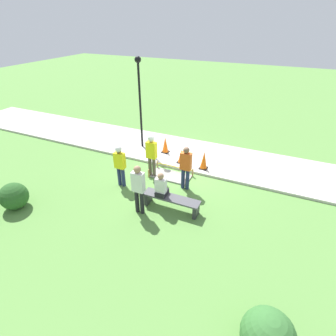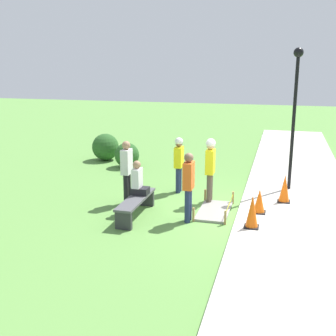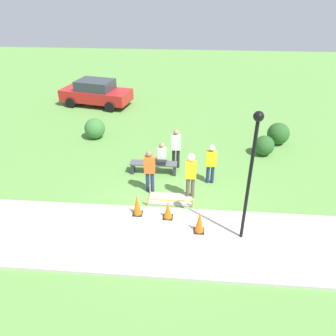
{
  "view_description": "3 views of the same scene",
  "coord_description": "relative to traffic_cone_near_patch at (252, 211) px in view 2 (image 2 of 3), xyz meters",
  "views": [
    {
      "loc": [
        -3.58,
        8.93,
        5.72
      ],
      "look_at": [
        -0.36,
        1.78,
        1.13
      ],
      "focal_mm": 28.0,
      "sensor_mm": 36.0,
      "label": 1
    },
    {
      "loc": [
        -10.38,
        -0.96,
        3.84
      ],
      "look_at": [
        0.58,
        2.03,
        0.98
      ],
      "focal_mm": 45.0,
      "sensor_mm": 36.0,
      "label": 2
    },
    {
      "loc": [
        0.77,
        -9.26,
        7.14
      ],
      "look_at": [
        -0.13,
        1.63,
        0.78
      ],
      "focal_mm": 35.0,
      "sensor_mm": 36.0,
      "label": 3
    }
  ],
  "objects": [
    {
      "name": "bystander_in_orange_shirt",
      "position": [
        0.23,
        1.57,
        0.49
      ],
      "size": [
        0.4,
        0.23,
        1.73
      ],
      "color": "navy",
      "rests_on": "ground_plane"
    },
    {
      "name": "shrub_rounded_far",
      "position": [
        5.08,
        5.0,
        -0.03
      ],
      "size": [
        0.92,
        0.92,
        0.92
      ],
      "color": "#285623",
      "rests_on": "ground_plane"
    },
    {
      "name": "sidewalk",
      "position": [
        1.01,
        -1.12,
        -0.44
      ],
      "size": [
        28.0,
        3.1,
        0.1
      ],
      "color": "#BCB7AD",
      "rests_on": "ground_plane"
    },
    {
      "name": "traffic_cone_sidewalk_edge",
      "position": [
        2.11,
        -0.72,
        -0.01
      ],
      "size": [
        0.34,
        0.34,
        0.77
      ],
      "color": "black",
      "rests_on": "sidewalk"
    },
    {
      "name": "worker_assistant",
      "position": [
        2.53,
        2.37,
        0.5
      ],
      "size": [
        0.4,
        0.24,
        1.68
      ],
      "color": "navy",
      "rests_on": "ground_plane"
    },
    {
      "name": "worker_supervisor",
      "position": [
        1.77,
        1.3,
        0.61
      ],
      "size": [
        0.4,
        0.26,
        1.83
      ],
      "color": "brown",
      "rests_on": "ground_plane"
    },
    {
      "name": "bystander_in_gray_shirt",
      "position": [
        1.1,
        3.49,
        0.52
      ],
      "size": [
        0.4,
        0.23,
        1.78
      ],
      "color": "black",
      "rests_on": "ground_plane"
    },
    {
      "name": "wet_concrete_patch",
      "position": [
        1.05,
        1.04,
        -0.45
      ],
      "size": [
        1.66,
        0.84,
        0.36
      ],
      "color": "gray",
      "rests_on": "ground_plane"
    },
    {
      "name": "traffic_cone_far_patch",
      "position": [
        1.05,
        -0.11,
        -0.08
      ],
      "size": [
        0.34,
        0.34,
        0.62
      ],
      "color": "black",
      "rests_on": "sidewalk"
    },
    {
      "name": "traffic_cone_near_patch",
      "position": [
        0.0,
        0.0,
        0.0
      ],
      "size": [
        0.34,
        0.34,
        0.79
      ],
      "color": "black",
      "rests_on": "sidewalk"
    },
    {
      "name": "lamppost_near",
      "position": [
        3.42,
        -0.86,
        2.3
      ],
      "size": [
        0.28,
        0.28,
        4.15
      ],
      "color": "black",
      "rests_on": "sidewalk"
    },
    {
      "name": "park_bench",
      "position": [
        0.21,
        2.92,
        -0.13
      ],
      "size": [
        1.96,
        0.44,
        0.5
      ],
      "color": "#2D2D33",
      "rests_on": "ground_plane"
    },
    {
      "name": "shrub_rounded_mid",
      "position": [
        5.96,
        6.25,
        0.05
      ],
      "size": [
        1.07,
        1.07,
        1.07
      ],
      "color": "#285623",
      "rests_on": "ground_plane"
    },
    {
      "name": "person_seated_on_bench",
      "position": [
        0.55,
        2.97,
        0.35
      ],
      "size": [
        0.36,
        0.44,
        0.89
      ],
      "color": "black",
      "rests_on": "park_bench"
    },
    {
      "name": "ground_plane",
      "position": [
        1.01,
        0.43,
        -0.49
      ],
      "size": [
        60.0,
        60.0,
        0.0
      ],
      "primitive_type": "plane",
      "color": "#5B8E42"
    }
  ]
}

